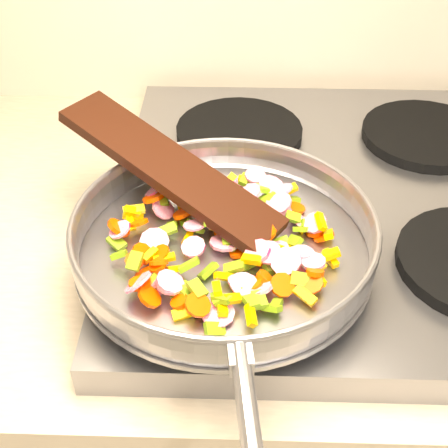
{
  "coord_description": "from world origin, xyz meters",
  "views": [
    {
      "loc": [
        -0.84,
        0.99,
        1.44
      ],
      "look_at": [
        -0.85,
        1.52,
        1.0
      ],
      "focal_mm": 50.0,
      "sensor_mm": 36.0,
      "label": 1
    }
  ],
  "objects": [
    {
      "name": "cooktop",
      "position": [
        -0.7,
        1.67,
        0.92
      ],
      "size": [
        0.6,
        0.6,
        0.04
      ],
      "primitive_type": "cube",
      "color": "#939399",
      "rests_on": "counter_top"
    },
    {
      "name": "grate_fl",
      "position": [
        -0.84,
        1.52,
        0.95
      ],
      "size": [
        0.19,
        0.19,
        0.02
      ],
      "primitive_type": "cylinder",
      "color": "black",
      "rests_on": "cooktop"
    },
    {
      "name": "grate_bl",
      "position": [
        -0.84,
        1.81,
        0.95
      ],
      "size": [
        0.19,
        0.19,
        0.02
      ],
      "primitive_type": "cylinder",
      "color": "black",
      "rests_on": "cooktop"
    },
    {
      "name": "grate_br",
      "position": [
        -0.56,
        1.81,
        0.95
      ],
      "size": [
        0.19,
        0.19,
        0.02
      ],
      "primitive_type": "cylinder",
      "color": "black",
      "rests_on": "cooktop"
    },
    {
      "name": "saute_pan",
      "position": [
        -0.85,
        1.52,
        0.98
      ],
      "size": [
        0.38,
        0.55,
        0.05
      ],
      "rotation": [
        0.0,
        0.0,
        0.11
      ],
      "color": "#9E9EA5",
      "rests_on": "grate_fl"
    },
    {
      "name": "vegetable_heap",
      "position": [
        -0.85,
        1.53,
        0.98
      ],
      "size": [
        0.27,
        0.27,
        0.05
      ],
      "color": "#6C9813",
      "rests_on": "saute_pan"
    },
    {
      "name": "wooden_spatula",
      "position": [
        -0.92,
        1.61,
        1.02
      ],
      "size": [
        0.28,
        0.23,
        0.09
      ],
      "primitive_type": "cube",
      "rotation": [
        0.0,
        -0.24,
        2.54
      ],
      "color": "black",
      "rests_on": "saute_pan"
    }
  ]
}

